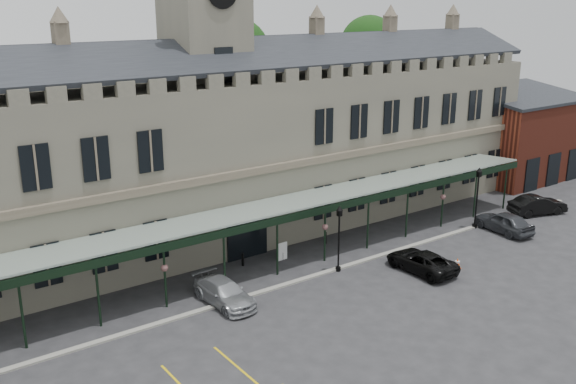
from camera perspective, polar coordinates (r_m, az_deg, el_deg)
ground at (r=37.72m, az=5.43°, el=-10.92°), size 140.00×140.00×0.00m
station_building at (r=47.80m, az=-6.97°, el=3.31°), size 60.00×10.36×17.30m
clock_tower at (r=46.80m, az=-7.31°, el=11.27°), size 5.60×5.60×24.80m
canopy at (r=42.10m, az=-1.17°, el=-4.23°), size 50.00×4.10×4.30m
brick_annex at (r=69.14m, az=19.95°, el=4.63°), size 12.40×8.36×9.23m
kerb at (r=41.53m, az=0.41°, el=-8.04°), size 60.00×0.40×0.12m
tree_behind_mid at (r=58.58m, az=-4.62°, el=12.13°), size 6.00×6.00×16.00m
tree_behind_right at (r=68.24m, az=7.22°, el=12.70°), size 6.00×6.00×16.00m
lamp_post_mid at (r=42.45m, az=4.56°, el=-3.64°), size 0.43×0.43×4.59m
lamp_post_right at (r=52.46m, az=16.49°, el=-0.04°), size 0.47×0.47×4.97m
traffic_cone at (r=45.08m, az=14.83°, el=-6.15°), size 0.46×0.46×0.74m
sign_board at (r=44.87m, az=-0.47°, el=-5.30°), size 0.75×0.10×1.29m
bollard_left at (r=44.10m, az=-4.05°, el=-5.98°), size 0.17×0.17×0.93m
bollard_right at (r=47.92m, az=3.36°, el=-4.10°), size 0.16×0.16×0.88m
car_taxi at (r=38.85m, az=-5.69°, el=-8.89°), size 2.23×5.01×1.43m
car_van at (r=43.94m, az=11.77°, el=-6.05°), size 2.48×5.16×1.42m
car_right_a at (r=52.81m, az=18.65°, el=-2.54°), size 2.37×5.01×1.66m
car_right_b at (r=58.15m, az=21.31°, el=-1.08°), size 5.23×3.17×1.63m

